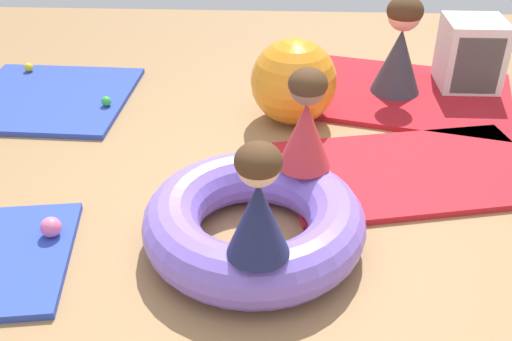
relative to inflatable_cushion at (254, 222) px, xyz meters
name	(u,v)px	position (x,y,z in m)	size (l,w,h in m)	color
ground_plane	(230,246)	(-0.13, -0.02, -0.14)	(8.00, 8.00, 0.00)	#9E7549
gym_mat_near_left	(49,98)	(-1.66, 1.65, -0.12)	(1.20, 1.17, 0.04)	#2D47B7
gym_mat_center_rear	(412,171)	(0.93, 0.72, -0.12)	(1.57, 0.91, 0.04)	red
gym_mat_front	(394,93)	(0.99, 1.86, -0.12)	(1.73, 1.19, 0.04)	#B21923
inflatable_cushion	(254,222)	(0.00, 0.00, 0.00)	(1.12, 1.12, 0.29)	#8466E0
child_in_navy	(258,203)	(0.04, -0.41, 0.41)	(0.28, 0.28, 0.54)	navy
child_in_red	(306,121)	(0.25, 0.32, 0.41)	(0.35, 0.35, 0.55)	red
adult_seated	(400,47)	(0.99, 1.86, 0.25)	(0.52, 0.52, 0.73)	#383842
play_ball_yellow	(29,67)	(-1.97, 2.10, -0.07)	(0.07, 0.07, 0.07)	yellow
play_ball_green	(106,101)	(-1.16, 1.49, -0.07)	(0.07, 0.07, 0.07)	green
play_ball_red	(308,174)	(0.29, 0.55, -0.06)	(0.09, 0.09, 0.09)	red
play_ball_pink	(51,227)	(-1.04, -0.03, -0.05)	(0.11, 0.11, 0.11)	pink
exercise_ball_large	(294,81)	(0.20, 1.40, 0.15)	(0.60, 0.60, 0.60)	orange
storage_cube	(471,57)	(1.57, 1.98, 0.14)	(0.44, 0.44, 0.56)	white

